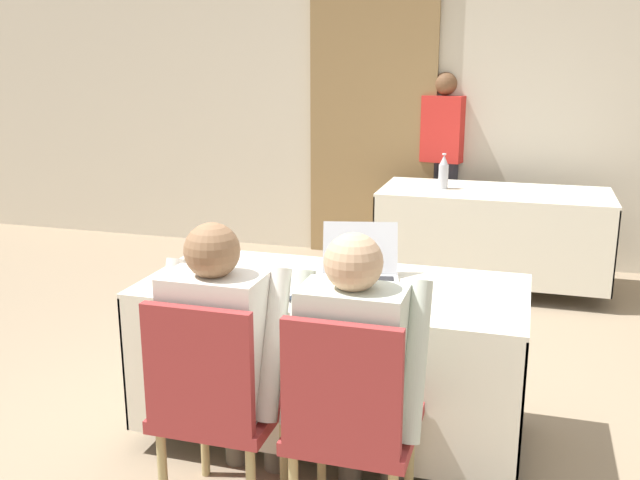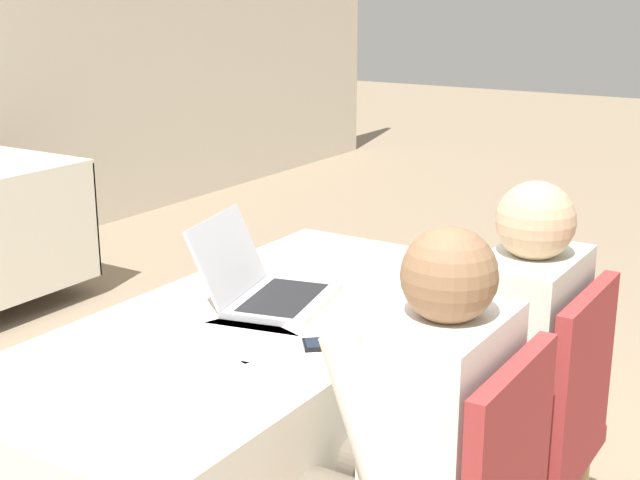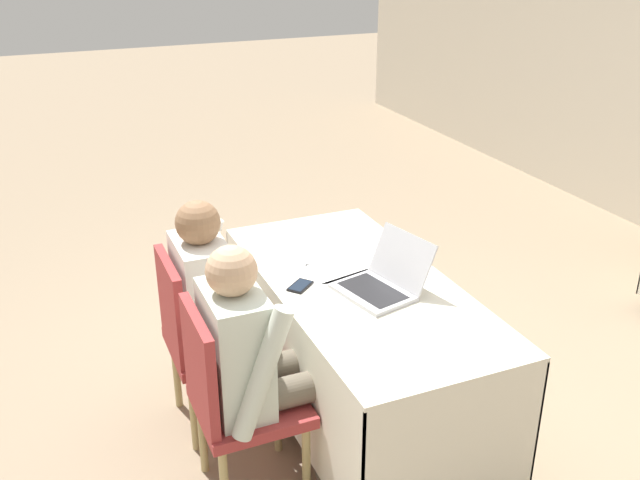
# 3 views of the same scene
# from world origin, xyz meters

# --- Properties ---
(conference_table_near) EXTENTS (1.67, 0.79, 0.75)m
(conference_table_near) POSITION_xyz_m (0.00, 0.00, 0.57)
(conference_table_near) COLOR silver
(conference_table_near) RESTS_ON ground_plane
(laptop) EXTENTS (0.41, 0.42, 0.24)m
(laptop) POSITION_xyz_m (0.11, 0.05, 0.80)
(laptop) COLOR #B7B7BC
(laptop) RESTS_ON conference_table_near
(cell_phone) EXTENTS (0.14, 0.14, 0.01)m
(cell_phone) POSITION_xyz_m (-0.07, -0.27, 0.76)
(cell_phone) COLOR black
(cell_phone) RESTS_ON conference_table_near
(paper_beside_laptop) EXTENTS (0.30, 0.35, 0.00)m
(paper_beside_laptop) POSITION_xyz_m (-0.13, -0.06, 0.75)
(paper_beside_laptop) COLOR white
(paper_beside_laptop) RESTS_ON conference_table_near
(paper_centre_table) EXTENTS (0.27, 0.33, 0.00)m
(paper_centre_table) POSITION_xyz_m (0.01, -0.01, 0.75)
(paper_centre_table) COLOR white
(paper_centre_table) RESTS_ON conference_table_near
(paper_left_edge) EXTENTS (0.27, 0.33, 0.00)m
(paper_left_edge) POSITION_xyz_m (-0.37, -0.13, 0.75)
(paper_left_edge) COLOR white
(paper_left_edge) RESTS_ON conference_table_near
(chair_near_right) EXTENTS (0.44, 0.44, 0.90)m
(chair_near_right) POSITION_xyz_m (0.26, -0.70, 0.50)
(chair_near_right) COLOR tan
(chair_near_right) RESTS_ON ground_plane
(person_checkered_shirt) EXTENTS (0.50, 0.52, 1.16)m
(person_checkered_shirt) POSITION_xyz_m (-0.26, -0.60, 0.66)
(person_checkered_shirt) COLOR #665B4C
(person_checkered_shirt) RESTS_ON ground_plane
(person_white_shirt) EXTENTS (0.50, 0.52, 1.16)m
(person_white_shirt) POSITION_xyz_m (0.26, -0.60, 0.66)
(person_white_shirt) COLOR #665B4C
(person_white_shirt) RESTS_ON ground_plane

